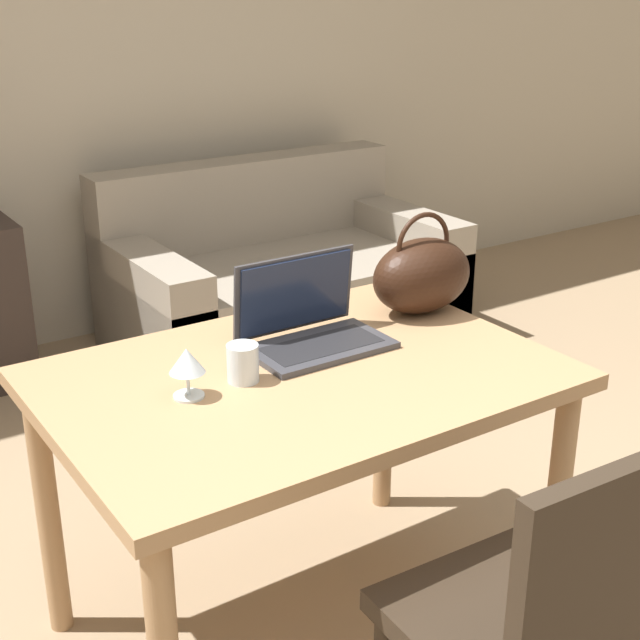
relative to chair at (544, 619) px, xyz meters
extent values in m
cube|color=#A87F56|center=(-0.07, 0.75, 0.23)|extent=(1.21, 0.85, 0.04)
cylinder|color=#A87F56|center=(0.48, 0.38, -0.15)|extent=(0.06, 0.06, 0.72)
cylinder|color=#A87F56|center=(-0.61, 1.11, -0.15)|extent=(0.06, 0.06, 0.72)
cylinder|color=#A87F56|center=(0.48, 1.11, -0.15)|extent=(0.06, 0.06, 0.72)
cube|color=#2D2319|center=(0.00, 0.08, -0.07)|extent=(0.46, 0.46, 0.05)
cube|color=#2D2319|center=(-0.01, -0.12, 0.18)|extent=(0.42, 0.06, 0.43)
cylinder|color=#2D2319|center=(0.20, 0.25, -0.30)|extent=(0.04, 0.04, 0.42)
cube|color=gray|center=(0.95, 2.49, -0.30)|extent=(1.56, 0.91, 0.42)
cube|color=gray|center=(0.95, 2.84, 0.11)|extent=(1.56, 0.20, 0.40)
cube|color=gray|center=(0.27, 2.49, -0.23)|extent=(0.20, 0.91, 0.56)
cube|color=gray|center=(1.63, 2.49, -0.23)|extent=(0.20, 0.91, 0.56)
cube|color=#38383D|center=(0.04, 0.83, 0.26)|extent=(0.36, 0.21, 0.02)
cube|color=black|center=(0.04, 0.82, 0.27)|extent=(0.30, 0.14, 0.00)
cube|color=#38383D|center=(0.04, 0.95, 0.37)|extent=(0.36, 0.03, 0.21)
cube|color=#19233D|center=(0.04, 0.94, 0.37)|extent=(0.33, 0.03, 0.19)
cylinder|color=silver|center=(-0.21, 0.78, 0.30)|extent=(0.08, 0.08, 0.09)
cylinder|color=silver|center=(-0.35, 0.77, 0.25)|extent=(0.07, 0.07, 0.01)
cylinder|color=silver|center=(-0.35, 0.77, 0.28)|extent=(0.01, 0.01, 0.06)
cone|color=silver|center=(-0.35, 0.77, 0.34)|extent=(0.08, 0.08, 0.06)
ellipsoid|color=black|center=(0.43, 0.90, 0.36)|extent=(0.31, 0.20, 0.21)
torus|color=black|center=(0.43, 0.90, 0.44)|extent=(0.18, 0.01, 0.18)
camera|label=1|loc=(-1.11, -0.90, 1.14)|focal=50.00mm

